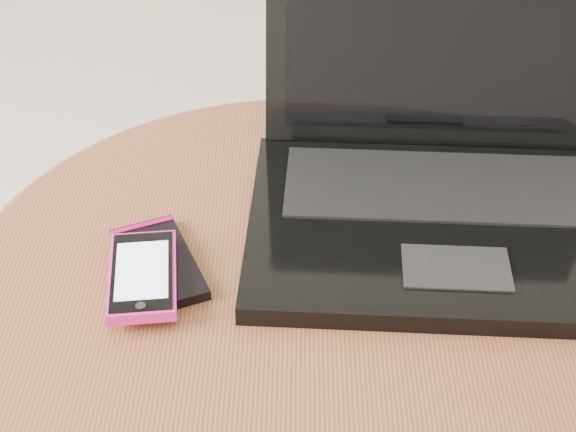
{
  "coord_description": "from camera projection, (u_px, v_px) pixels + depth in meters",
  "views": [
    {
      "loc": [
        0.03,
        -0.74,
        1.1
      ],
      "look_at": [
        0.02,
        -0.09,
        0.59
      ],
      "focal_mm": 55.84,
      "sensor_mm": 36.0,
      "label": 1
    }
  ],
  "objects": [
    {
      "name": "table",
      "position": [
        300.0,
        355.0,
        0.92
      ],
      "size": [
        0.67,
        0.67,
        0.53
      ],
      "color": "brown",
      "rests_on": "ground"
    },
    {
      "name": "laptop",
      "position": [
        449.0,
        170.0,
        0.9
      ],
      "size": [
        0.41,
        0.35,
        0.26
      ],
      "color": "black",
      "rests_on": "table"
    },
    {
      "name": "phone_black",
      "position": [
        158.0,
        263.0,
        0.85
      ],
      "size": [
        0.11,
        0.14,
        0.01
      ],
      "color": "black",
      "rests_on": "table"
    },
    {
      "name": "phone_pink",
      "position": [
        143.0,
        275.0,
        0.82
      ],
      "size": [
        0.07,
        0.12,
        0.01
      ],
      "color": "#E41F91",
      "rests_on": "phone_black"
    }
  ]
}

